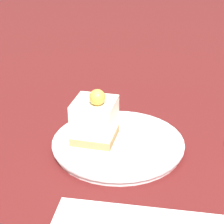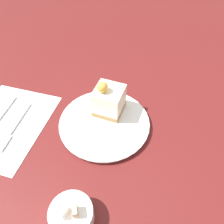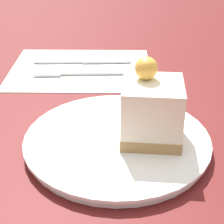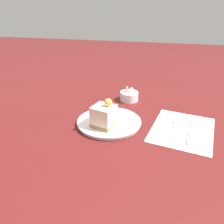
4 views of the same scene
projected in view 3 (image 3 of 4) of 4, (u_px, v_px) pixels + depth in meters
The scene contains 6 objects.
ground_plane at pixel (128, 155), 0.46m from camera, with size 4.00×4.00×0.00m, color #5B1919.
plate at pixel (117, 141), 0.47m from camera, with size 0.23×0.23×0.01m.
cake_slice at pixel (152, 110), 0.45m from camera, with size 0.09×0.09×0.10m.
napkin at pixel (81, 69), 0.70m from camera, with size 0.24×0.29×0.00m.
fork at pixel (71, 73), 0.67m from camera, with size 0.04×0.16×0.00m.
knife at pixel (91, 61), 0.72m from camera, with size 0.04×0.19×0.00m.
Camera 3 is at (-0.37, 0.08, 0.27)m, focal length 60.00 mm.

